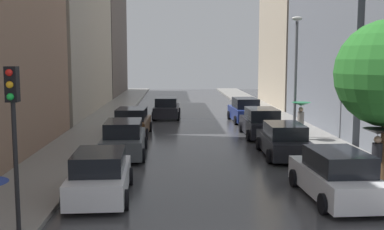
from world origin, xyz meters
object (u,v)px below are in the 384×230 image
at_px(parked_car_left_second, 124,139).
at_px(traffic_light_left_corner, 13,112).
at_px(parked_car_right_third, 261,123).
at_px(pedestrian_near_tree, 301,112).
at_px(parked_car_right_second, 284,141).
at_px(parked_car_right_nearest, 336,176).
at_px(lamp_post_right, 296,68).
at_px(parked_car_left_nearest, 100,175).
at_px(parked_car_right_fourth, 245,111).
at_px(pedestrian_by_kerb, 377,143).
at_px(car_midroad, 167,108).
at_px(parked_car_left_third, 132,123).

relative_size(parked_car_left_second, traffic_light_left_corner, 1.11).
bearing_deg(parked_car_right_third, pedestrian_near_tree, -134.85).
xyz_separation_m(parked_car_left_second, parked_car_right_third, (7.58, 5.27, -0.00)).
xyz_separation_m(parked_car_right_second, pedestrian_near_tree, (1.85, 3.82, 0.93)).
bearing_deg(traffic_light_left_corner, parked_car_right_third, 58.87).
bearing_deg(parked_car_right_nearest, lamp_post_right, -10.06).
height_order(pedestrian_near_tree, traffic_light_left_corner, traffic_light_left_corner).
relative_size(parked_car_left_nearest, parked_car_right_fourth, 0.99).
relative_size(pedestrian_by_kerb, lamp_post_right, 0.30).
bearing_deg(parked_car_right_nearest, pedestrian_by_kerb, -58.93).
height_order(car_midroad, traffic_light_left_corner, traffic_light_left_corner).
distance_m(parked_car_right_fourth, traffic_light_left_corner, 23.71).
height_order(parked_car_right_second, car_midroad, car_midroad).
relative_size(parked_car_right_third, pedestrian_near_tree, 2.31).
xyz_separation_m(parked_car_left_nearest, traffic_light_left_corner, (-1.60, -3.42, 2.54)).
height_order(parked_car_right_third, parked_car_right_fourth, parked_car_right_fourth).
height_order(parked_car_left_third, car_midroad, parked_car_left_third).
relative_size(parked_car_left_nearest, parked_car_right_third, 0.93).
bearing_deg(pedestrian_near_tree, parked_car_right_nearest, 28.58).
distance_m(parked_car_right_second, parked_car_right_fourth, 12.00).
bearing_deg(parked_car_right_third, parked_car_left_nearest, 147.53).
bearing_deg(pedestrian_near_tree, parked_car_right_fourth, -129.40).
distance_m(parked_car_left_nearest, pedestrian_by_kerb, 9.80).
bearing_deg(parked_car_left_third, parked_car_right_third, -92.36).
bearing_deg(parked_car_left_nearest, parked_car_right_third, -35.12).
height_order(parked_car_right_nearest, lamp_post_right, lamp_post_right).
relative_size(parked_car_left_second, parked_car_right_third, 1.00).
bearing_deg(parked_car_right_nearest, parked_car_left_second, 44.88).
xyz_separation_m(parked_car_right_third, parked_car_right_fourth, (-0.01, 6.32, 0.02)).
height_order(parked_car_left_third, parked_car_right_fourth, parked_car_right_fourth).
height_order(parked_car_right_nearest, parked_car_right_second, parked_car_right_nearest).
bearing_deg(parked_car_right_third, lamp_post_right, -121.26).
bearing_deg(lamp_post_right, car_midroad, 127.28).
bearing_deg(parked_car_right_third, pedestrian_by_kerb, -169.35).
xyz_separation_m(pedestrian_near_tree, pedestrian_by_kerb, (0.20, -9.34, -0.04)).
height_order(parked_car_left_second, traffic_light_left_corner, traffic_light_left_corner).
bearing_deg(parked_car_left_nearest, traffic_light_left_corner, 152.45).
bearing_deg(parked_car_left_second, lamp_post_right, -67.17).
bearing_deg(parked_car_left_third, pedestrian_near_tree, -102.38).
xyz_separation_m(parked_car_right_nearest, car_midroad, (-5.90, 21.22, -0.02)).
relative_size(car_midroad, lamp_post_right, 0.65).
xyz_separation_m(pedestrian_by_kerb, lamp_post_right, (-0.33, 10.15, 2.45)).
height_order(parked_car_right_second, pedestrian_by_kerb, pedestrian_by_kerb).
height_order(parked_car_left_third, pedestrian_by_kerb, pedestrian_by_kerb).
relative_size(parked_car_left_second, car_midroad, 1.08).
bearing_deg(parked_car_left_nearest, parked_car_right_nearest, -96.13).
bearing_deg(parked_car_left_third, parked_car_right_nearest, -146.96).
height_order(parked_car_right_second, parked_car_right_fourth, parked_car_right_fourth).
distance_m(parked_car_right_fourth, pedestrian_by_kerb, 17.66).
relative_size(parked_car_right_third, pedestrian_by_kerb, 2.37).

